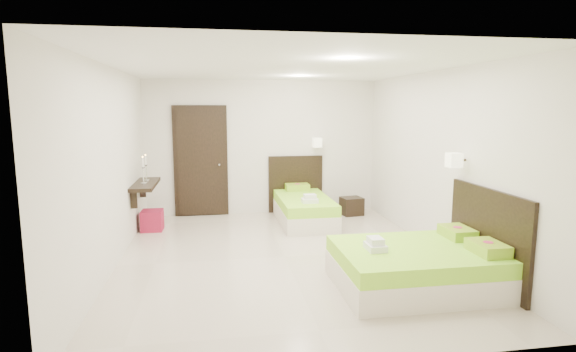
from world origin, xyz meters
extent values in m
plane|color=#BEB09E|center=(0.00, 0.00, 0.00)|extent=(5.50, 5.50, 0.00)
cube|color=beige|center=(0.65, 1.85, 0.14)|extent=(0.90, 1.80, 0.29)
cube|color=#84DB23|center=(0.65, 1.85, 0.38)|extent=(0.89, 1.79, 0.18)
cube|color=black|center=(0.65, 2.72, 0.56)|extent=(1.08, 0.05, 1.13)
cube|color=#8DB821|center=(0.65, 2.52, 0.53)|extent=(0.45, 0.31, 0.13)
cylinder|color=#D0315F|center=(0.65, 2.52, 0.60)|extent=(0.11, 0.11, 0.00)
cube|color=silver|center=(0.65, 1.35, 0.51)|extent=(0.27, 0.20, 0.07)
cube|color=silver|center=(0.65, 1.35, 0.58)|extent=(0.20, 0.15, 0.07)
cube|color=beige|center=(1.05, 2.57, 1.40)|extent=(0.16, 0.16, 0.18)
cylinder|color=#2D2116|center=(1.05, 2.65, 1.40)|extent=(0.03, 0.16, 0.03)
cube|color=beige|center=(1.34, -1.31, 0.15)|extent=(1.82, 1.36, 0.29)
cube|color=#84DB23|center=(1.34, -1.31, 0.38)|extent=(1.80, 1.35, 0.18)
cube|color=black|center=(2.22, -1.31, 0.57)|extent=(0.05, 1.55, 1.14)
cube|color=#8DB821|center=(2.02, -1.63, 0.54)|extent=(0.31, 0.45, 0.13)
cylinder|color=#D0315F|center=(2.02, -1.63, 0.60)|extent=(0.11, 0.11, 0.00)
cube|color=#8DB821|center=(2.02, -0.99, 0.54)|extent=(0.31, 0.45, 0.13)
cylinder|color=#D0315F|center=(2.02, -0.99, 0.60)|extent=(0.11, 0.11, 0.00)
cube|color=silver|center=(0.84, -1.31, 0.51)|extent=(0.20, 0.27, 0.07)
cube|color=silver|center=(0.84, -1.31, 0.58)|extent=(0.15, 0.20, 0.07)
cube|color=beige|center=(2.07, -0.73, 1.41)|extent=(0.16, 0.16, 0.18)
cylinder|color=#2D2116|center=(2.15, -0.73, 1.41)|extent=(0.16, 0.03, 0.03)
cube|color=black|center=(1.68, 2.27, 0.17)|extent=(0.44, 0.40, 0.34)
cube|color=maroon|center=(-2.01, 1.72, 0.17)|extent=(0.36, 0.36, 0.35)
cube|color=black|center=(-1.20, 2.71, 1.05)|extent=(1.02, 0.06, 2.14)
cube|color=black|center=(-1.20, 2.67, 1.05)|extent=(0.88, 0.04, 2.06)
cylinder|color=silver|center=(-0.85, 2.64, 1.00)|extent=(0.03, 0.10, 0.03)
cube|color=black|center=(-2.08, 1.60, 0.82)|extent=(0.35, 1.20, 0.06)
cube|color=black|center=(-2.19, 1.15, 0.67)|extent=(0.10, 0.04, 0.30)
cube|color=black|center=(-2.19, 2.05, 0.67)|extent=(0.10, 0.04, 0.30)
cylinder|color=silver|center=(-2.08, 1.45, 0.86)|extent=(0.10, 0.10, 0.02)
cylinder|color=silver|center=(-2.08, 1.45, 0.98)|extent=(0.02, 0.02, 0.22)
cone|color=silver|center=(-2.08, 1.45, 1.11)|extent=(0.07, 0.07, 0.04)
cylinder|color=white|center=(-2.08, 1.45, 1.20)|extent=(0.02, 0.02, 0.15)
sphere|color=#FFB23F|center=(-2.08, 1.45, 1.29)|extent=(0.02, 0.02, 0.02)
cylinder|color=silver|center=(-2.08, 1.75, 0.86)|extent=(0.10, 0.10, 0.02)
cylinder|color=silver|center=(-2.08, 1.75, 0.98)|extent=(0.02, 0.02, 0.22)
cone|color=silver|center=(-2.08, 1.75, 1.11)|extent=(0.07, 0.07, 0.04)
cylinder|color=white|center=(-2.08, 1.75, 1.20)|extent=(0.02, 0.02, 0.15)
sphere|color=#FFB23F|center=(-2.08, 1.75, 1.29)|extent=(0.02, 0.02, 0.02)
camera|label=1|loc=(-0.93, -5.98, 2.06)|focal=28.00mm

